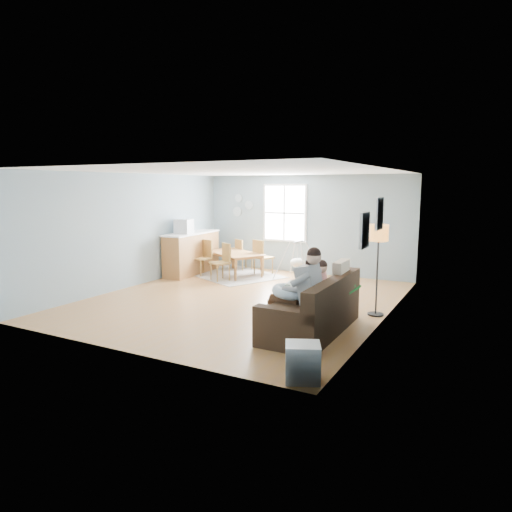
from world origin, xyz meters
The scene contains 22 objects.
room centered at (0.00, 0.00, 2.42)m, with size 8.40×9.40×3.90m.
window centered at (-0.60, 3.46, 1.65)m, with size 1.32×0.08×1.62m.
pictures centered at (2.97, -1.05, 1.85)m, with size 0.05×1.34×0.74m.
wall_plates centered at (-2.00, 3.47, 1.83)m, with size 0.67×0.02×0.66m.
sofa centered at (2.14, -1.31, 0.33)m, with size 0.99×2.30×0.93m.
green_throw centered at (2.05, -0.55, 0.59)m, with size 1.05×0.87×0.04m, color #145828.
beige_pillow centered at (2.38, -0.71, 0.85)m, with size 0.16×0.56×0.56m, color #C3AC95.
father centered at (2.00, -1.64, 0.79)m, with size 1.02×0.47×1.47m.
nursing_pillow centered at (1.82, -1.64, 0.72)m, with size 0.57×0.57×0.16m, color silver.
infant centered at (1.82, -1.60, 0.81)m, with size 0.21×0.41×0.15m.
toddler centered at (2.06, -1.09, 0.79)m, with size 0.60×0.30×0.96m.
floor_lamp centered at (2.80, 0.16, 1.41)m, with size 0.34×0.34×1.71m.
storage_cube centered at (2.69, -3.20, 0.24)m, with size 0.55×0.52×0.48m.
rug centered at (-1.60, 2.28, 0.01)m, with size 2.51×1.91×0.01m, color gray.
dining_table centered at (-1.60, 2.28, 0.31)m, with size 1.75×0.98×0.61m, color olive.
chair_sw centered at (-2.28, 1.92, 0.54)m, with size 0.55×0.55×0.95m.
chair_se centered at (-1.45, 1.53, 0.54)m, with size 0.58×0.58×0.95m.
chair_nw centered at (-1.75, 3.04, 0.50)m, with size 0.54×0.54×0.89m.
chair_ne centered at (-0.92, 2.65, 0.55)m, with size 0.55×0.55×0.96m.
counter centered at (-2.70, 1.92, 0.58)m, with size 0.70×2.07×1.15m.
monitor centered at (-2.66, 1.53, 1.34)m, with size 0.46×0.44×0.39m.
baby_swing centered at (0.15, 2.66, 0.43)m, with size 1.01×1.03×0.97m.
Camera 1 is at (4.73, -8.23, 2.40)m, focal length 32.00 mm.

